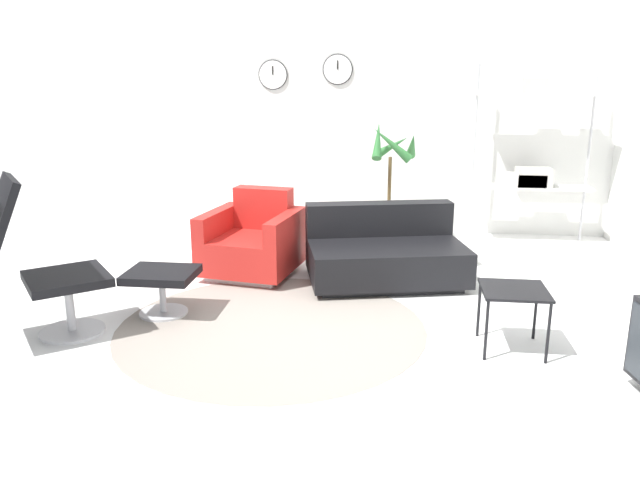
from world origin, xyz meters
name	(u,v)px	position (x,y,z in m)	size (l,w,h in m)	color
ground_plane	(296,317)	(0.00, 0.00, 0.00)	(12.00, 12.00, 0.00)	white
wall_back	(334,106)	(0.00, 2.77, 1.40)	(12.00, 0.09, 2.80)	silver
round_rug	(271,327)	(-0.14, -0.22, 0.00)	(2.20, 2.20, 0.01)	gray
lounge_chair	(14,242)	(-1.74, -0.66, 0.70)	(1.02, 0.96, 1.21)	#BCBCC1
ottoman	(162,282)	(-1.00, -0.06, 0.26)	(0.50, 0.43, 0.34)	#BCBCC1
armchair_red	(253,244)	(-0.55, 1.00, 0.27)	(0.89, 0.91, 0.74)	silver
couch_low	(385,255)	(0.63, 0.94, 0.23)	(1.47, 1.12, 0.64)	black
side_table	(514,295)	(1.48, -0.38, 0.37)	(0.41, 0.41, 0.42)	black
potted_plant	(390,202)	(0.65, 2.12, 0.46)	(0.48, 0.49, 1.29)	brown
shelf_unit	(536,145)	(2.14, 2.43, 1.03)	(1.24, 0.28, 1.85)	#BCBCC1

